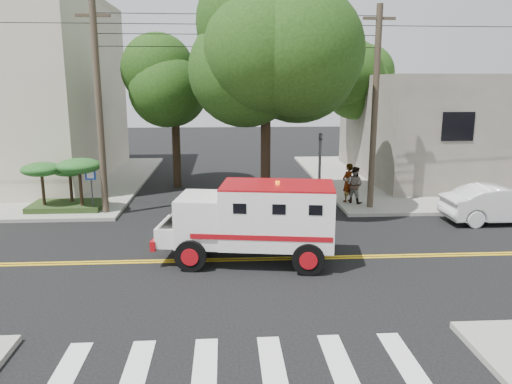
{
  "coord_description": "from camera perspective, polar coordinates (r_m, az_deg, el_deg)",
  "views": [
    {
      "loc": [
        -0.33,
        -15.66,
        5.75
      ],
      "look_at": [
        0.86,
        3.12,
        1.6
      ],
      "focal_mm": 35.0,
      "sensor_mm": 36.0,
      "label": 1
    }
  ],
  "objects": [
    {
      "name": "tree_main",
      "position": [
        22.03,
        2.4,
        16.2
      ],
      "size": [
        6.08,
        5.7,
        9.85
      ],
      "color": "black",
      "rests_on": "ground"
    },
    {
      "name": "utility_pole_left",
      "position": [
        22.32,
        -17.47,
        8.67
      ],
      "size": [
        0.28,
        0.28,
        9.0
      ],
      "primitive_type": "cylinder",
      "color": "#382D23",
      "rests_on": "ground"
    },
    {
      "name": "tree_right",
      "position": [
        32.74,
        12.98,
        12.74
      ],
      "size": [
        4.8,
        4.5,
        8.2
      ],
      "color": "black",
      "rests_on": "ground"
    },
    {
      "name": "pedestrian_b",
      "position": [
        23.95,
        11.19,
        0.81
      ],
      "size": [
        1.07,
        1.06,
        1.74
      ],
      "primitive_type": "imported",
      "rotation": [
        0.0,
        0.0,
        2.42
      ],
      "color": "gray",
      "rests_on": "sidewalk_ne"
    },
    {
      "name": "sidewalk_ne",
      "position": [
        32.77,
        21.42,
        1.6
      ],
      "size": [
        17.0,
        17.0,
        0.15
      ],
      "primitive_type": "cube",
      "color": "gray",
      "rests_on": "ground"
    },
    {
      "name": "parked_sedan",
      "position": [
        23.12,
        26.21,
        -1.26
      ],
      "size": [
        4.78,
        1.71,
        1.57
      ],
      "primitive_type": "imported",
      "rotation": [
        0.0,
        0.0,
        1.58
      ],
      "color": "silver",
      "rests_on": "ground"
    },
    {
      "name": "building_right",
      "position": [
        33.49,
        23.83,
        6.94
      ],
      "size": [
        14.0,
        12.0,
        6.0
      ],
      "primitive_type": "cube",
      "color": "#69625A",
      "rests_on": "sidewalk_ne"
    },
    {
      "name": "accessibility_sign",
      "position": [
        23.03,
        -18.31,
        0.83
      ],
      "size": [
        0.45,
        0.1,
        2.02
      ],
      "color": "#3F3F42",
      "rests_on": "ground"
    },
    {
      "name": "ground",
      "position": [
        16.69,
        -2.28,
        -7.73
      ],
      "size": [
        100.0,
        100.0,
        0.0
      ],
      "primitive_type": "plane",
      "color": "black",
      "rests_on": "ground"
    },
    {
      "name": "utility_pole_right",
      "position": [
        22.88,
        13.41,
        8.97
      ],
      "size": [
        0.28,
        0.28,
        9.0
      ],
      "primitive_type": "cylinder",
      "color": "#382D23",
      "rests_on": "ground"
    },
    {
      "name": "palm_planter",
      "position": [
        23.75,
        -20.97,
        1.66
      ],
      "size": [
        3.52,
        2.63,
        2.36
      ],
      "color": "#1E3314",
      "rests_on": "sidewalk_nw"
    },
    {
      "name": "traffic_signal",
      "position": [
        21.94,
        7.3,
        3.1
      ],
      "size": [
        0.15,
        0.18,
        3.6
      ],
      "color": "#3F3F42",
      "rests_on": "ground"
    },
    {
      "name": "tree_left",
      "position": [
        27.54,
        -8.71,
        12.26
      ],
      "size": [
        4.48,
        4.2,
        7.7
      ],
      "color": "black",
      "rests_on": "ground"
    },
    {
      "name": "armored_truck",
      "position": [
        16.09,
        -0.19,
        -2.97
      ],
      "size": [
        5.94,
        2.98,
        2.59
      ],
      "rotation": [
        0.0,
        0.0,
        -0.15
      ],
      "color": "white",
      "rests_on": "ground"
    },
    {
      "name": "pedestrian_a",
      "position": [
        24.11,
        10.45,
        1.05
      ],
      "size": [
        0.81,
        0.76,
        1.85
      ],
      "primitive_type": "imported",
      "rotation": [
        0.0,
        0.0,
        3.78
      ],
      "color": "gray",
      "rests_on": "sidewalk_ne"
    }
  ]
}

